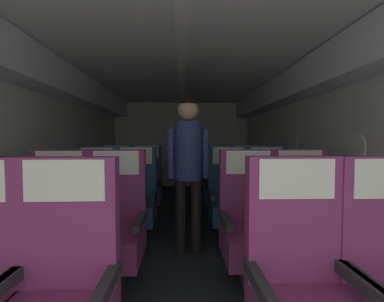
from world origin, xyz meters
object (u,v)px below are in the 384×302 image
(seat_c_left_window, at_px, (94,201))
(seat_d_right_window, at_px, (218,185))
(seat_d_left_window, at_px, (115,186))
(seat_b_right_aisle, at_px, (304,225))
(seat_c_left_aisle, at_px, (135,201))
(seat_a_left_aisle, at_px, (57,300))
(seat_a_right_window, at_px, (304,293))
(seat_b_left_window, at_px, (55,228))
(seat_c_right_aisle, at_px, (269,199))
(seat_b_right_window, at_px, (251,226))
(seat_d_left_aisle, at_px, (146,186))
(flight_attendant, at_px, (188,157))
(seat_b_left_aisle, at_px, (114,228))
(seat_c_right_window, at_px, (229,200))
(seat_d_right_aisle, at_px, (248,185))

(seat_c_left_window, bearing_deg, seat_d_right_window, 31.29)
(seat_c_left_window, relative_size, seat_d_left_window, 1.00)
(seat_b_right_aisle, bearing_deg, seat_c_left_aisle, 149.28)
(seat_a_left_aisle, bearing_deg, seat_a_right_window, 0.53)
(seat_a_left_aisle, relative_size, seat_b_left_window, 1.00)
(seat_c_left_aisle, relative_size, seat_c_right_aisle, 1.00)
(seat_a_right_window, xyz_separation_m, seat_b_right_window, (-0.00, 0.95, 0.00))
(seat_b_right_window, distance_m, seat_d_left_window, 2.51)
(seat_d_left_aisle, distance_m, flight_attendant, 1.58)
(seat_a_left_aisle, relative_size, seat_b_left_aisle, 1.00)
(seat_c_left_window, height_order, seat_c_right_window, same)
(seat_b_right_aisle, bearing_deg, seat_c_right_aisle, 89.01)
(seat_c_left_window, bearing_deg, seat_c_right_aisle, 0.05)
(seat_a_left_aisle, height_order, seat_c_left_window, same)
(seat_b_right_window, height_order, seat_d_left_aisle, same)
(seat_d_left_aisle, distance_m, seat_d_right_window, 1.13)
(seat_c_left_aisle, distance_m, seat_d_right_window, 1.49)
(seat_c_right_aisle, height_order, flight_attendant, flight_attendant)
(flight_attendant, bearing_deg, seat_b_left_aisle, -114.73)
(seat_d_left_window, xyz_separation_m, seat_d_left_aisle, (0.47, 0.00, 0.00))
(seat_a_right_window, xyz_separation_m, seat_b_right_aisle, (0.46, 0.97, 0.00))
(seat_d_right_aisle, bearing_deg, flight_attendant, -125.84)
(seat_b_right_aisle, distance_m, seat_c_right_window, 1.05)
(seat_c_right_aisle, xyz_separation_m, seat_d_right_aisle, (-0.01, 0.96, 0.00))
(seat_b_left_aisle, relative_size, seat_d_left_window, 1.00)
(seat_d_right_window, bearing_deg, seat_c_left_window, -148.71)
(seat_a_left_aisle, height_order, seat_b_right_window, same)
(seat_b_left_aisle, xyz_separation_m, seat_d_left_aisle, (-0.00, 1.93, 0.00))
(seat_b_right_window, relative_size, flight_attendant, 0.68)
(seat_b_left_aisle, height_order, seat_d_right_aisle, same)
(seat_b_right_window, height_order, seat_c_right_aisle, same)
(seat_b_right_aisle, relative_size, seat_c_right_aisle, 1.00)
(seat_c_left_window, bearing_deg, seat_a_left_aisle, -76.46)
(seat_c_left_window, relative_size, flight_attendant, 0.68)
(seat_b_right_aisle, xyz_separation_m, seat_c_right_window, (-0.46, 0.94, 0.00))
(seat_b_left_window, distance_m, flight_attendant, 1.35)
(seat_b_left_window, distance_m, seat_c_right_aisle, 2.29)
(seat_a_right_window, bearing_deg, seat_a_left_aisle, -179.47)
(seat_c_left_window, height_order, seat_d_left_aisle, same)
(seat_c_left_aisle, bearing_deg, flight_attendant, -30.94)
(seat_b_left_window, distance_m, seat_b_right_aisle, 2.06)
(seat_c_left_window, xyz_separation_m, seat_c_right_aisle, (2.07, 0.00, 0.00))
(seat_d_left_aisle, relative_size, seat_d_right_window, 1.00)
(seat_a_left_aisle, xyz_separation_m, seat_c_right_window, (1.13, 1.93, 0.00))
(seat_b_right_window, height_order, seat_c_right_window, same)
(flight_attendant, bearing_deg, seat_c_right_aisle, 43.13)
(seat_b_left_aisle, distance_m, seat_d_right_aisle, 2.49)
(seat_c_left_window, bearing_deg, seat_b_right_window, -31.33)
(seat_c_right_aisle, bearing_deg, seat_a_left_aisle, -129.81)
(seat_a_right_window, xyz_separation_m, seat_c_right_window, (-0.00, 1.92, 0.00))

